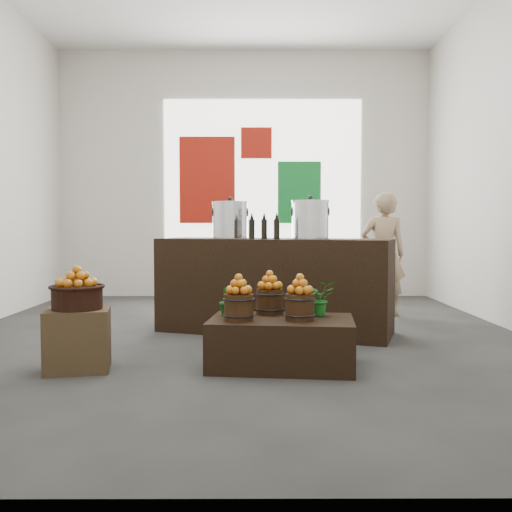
{
  "coord_description": "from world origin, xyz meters",
  "views": [
    {
      "loc": [
        0.16,
        -5.85,
        1.15
      ],
      "look_at": [
        0.18,
        -0.4,
        0.87
      ],
      "focal_mm": 40.0,
      "sensor_mm": 36.0,
      "label": 1
    }
  ],
  "objects_px": {
    "stock_pot_left": "(230,221)",
    "stock_pot_center": "(310,221)",
    "crate": "(78,340)",
    "wicker_basket": "(77,298)",
    "shopper": "(383,254)",
    "display_table": "(281,343)",
    "counter": "(274,286)"
  },
  "relations": [
    {
      "from": "display_table",
      "to": "stock_pot_center",
      "type": "relative_size",
      "value": 3.02
    },
    {
      "from": "stock_pot_center",
      "to": "display_table",
      "type": "bearing_deg",
      "value": -104.71
    },
    {
      "from": "stock_pot_left",
      "to": "shopper",
      "type": "bearing_deg",
      "value": 26.84
    },
    {
      "from": "crate",
      "to": "wicker_basket",
      "type": "relative_size",
      "value": 1.25
    },
    {
      "from": "stock_pot_left",
      "to": "stock_pot_center",
      "type": "bearing_deg",
      "value": -18.9
    },
    {
      "from": "stock_pot_left",
      "to": "display_table",
      "type": "bearing_deg",
      "value": -73.97
    },
    {
      "from": "stock_pot_center",
      "to": "stock_pot_left",
      "type": "bearing_deg",
      "value": 161.1
    },
    {
      "from": "crate",
      "to": "shopper",
      "type": "distance_m",
      "value": 4.16
    },
    {
      "from": "stock_pot_left",
      "to": "shopper",
      "type": "relative_size",
      "value": 0.24
    },
    {
      "from": "crate",
      "to": "display_table",
      "type": "bearing_deg",
      "value": 3.49
    },
    {
      "from": "shopper",
      "to": "wicker_basket",
      "type": "bearing_deg",
      "value": 41.91
    },
    {
      "from": "counter",
      "to": "stock_pot_left",
      "type": "xyz_separation_m",
      "value": [
        -0.48,
        0.16,
        0.7
      ]
    },
    {
      "from": "crate",
      "to": "stock_pot_left",
      "type": "distance_m",
      "value": 2.33
    },
    {
      "from": "counter",
      "to": "crate",
      "type": "bearing_deg",
      "value": -116.0
    },
    {
      "from": "stock_pot_left",
      "to": "shopper",
      "type": "distance_m",
      "value": 2.19
    },
    {
      "from": "counter",
      "to": "stock_pot_left",
      "type": "height_order",
      "value": "stock_pot_left"
    },
    {
      "from": "stock_pot_left",
      "to": "stock_pot_center",
      "type": "relative_size",
      "value": 1.0
    },
    {
      "from": "crate",
      "to": "wicker_basket",
      "type": "bearing_deg",
      "value": 0.0
    },
    {
      "from": "crate",
      "to": "stock_pot_left",
      "type": "bearing_deg",
      "value": 57.51
    },
    {
      "from": "crate",
      "to": "shopper",
      "type": "height_order",
      "value": "shopper"
    },
    {
      "from": "display_table",
      "to": "shopper",
      "type": "xyz_separation_m",
      "value": [
        1.43,
        2.66,
        0.59
      ]
    },
    {
      "from": "stock_pot_left",
      "to": "crate",
      "type": "bearing_deg",
      "value": -122.49
    },
    {
      "from": "crate",
      "to": "wicker_basket",
      "type": "xyz_separation_m",
      "value": [
        0.0,
        0.0,
        0.34
      ]
    },
    {
      "from": "wicker_basket",
      "to": "counter",
      "type": "xyz_separation_m",
      "value": [
        1.62,
        1.63,
        -0.07
      ]
    },
    {
      "from": "wicker_basket",
      "to": "display_table",
      "type": "xyz_separation_m",
      "value": [
        1.63,
        0.1,
        -0.38
      ]
    },
    {
      "from": "wicker_basket",
      "to": "shopper",
      "type": "xyz_separation_m",
      "value": [
        3.06,
        2.76,
        0.21
      ]
    },
    {
      "from": "display_table",
      "to": "wicker_basket",
      "type": "bearing_deg",
      "value": -170.0
    },
    {
      "from": "stock_pot_center",
      "to": "wicker_basket",
      "type": "bearing_deg",
      "value": -143.07
    },
    {
      "from": "counter",
      "to": "stock_pot_left",
      "type": "distance_m",
      "value": 0.87
    },
    {
      "from": "counter",
      "to": "shopper",
      "type": "height_order",
      "value": "shopper"
    },
    {
      "from": "wicker_basket",
      "to": "stock_pot_left",
      "type": "bearing_deg",
      "value": 57.51
    },
    {
      "from": "wicker_basket",
      "to": "counter",
      "type": "distance_m",
      "value": 2.3
    }
  ]
}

